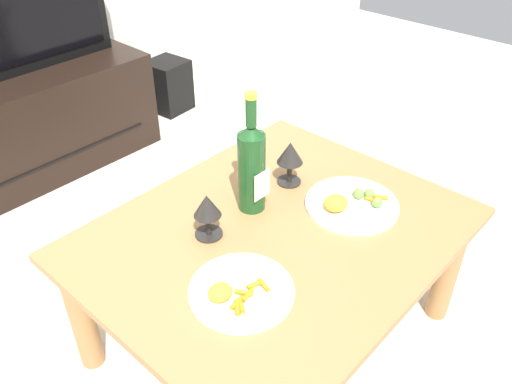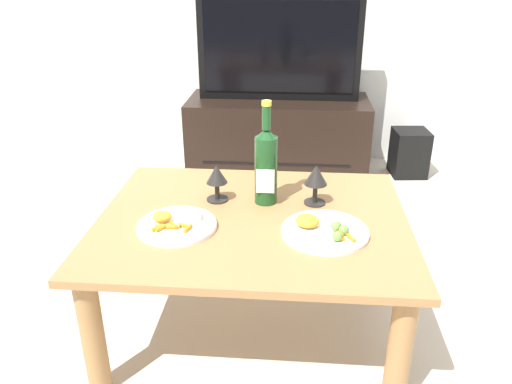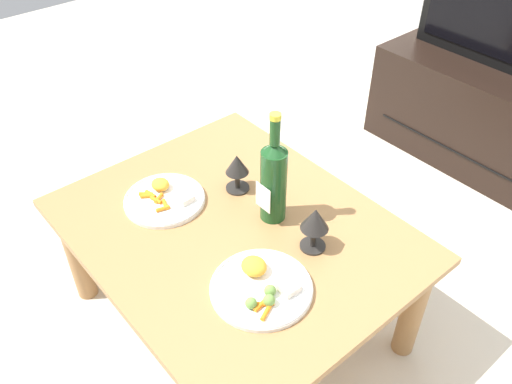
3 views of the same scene
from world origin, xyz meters
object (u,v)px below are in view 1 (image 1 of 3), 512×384
object	(u,v)px
dining_table	(275,250)
dinner_plate_right	(351,203)
goblet_right	(290,155)
tv_stand	(31,122)
dinner_plate_left	(240,290)
wine_bottle	(252,165)
goblet_left	(207,209)
floor_speaker	(168,86)

from	to	relation	value
dining_table	dinner_plate_right	bearing A→B (deg)	-21.70
goblet_right	dinner_plate_right	xyz separation A→B (m)	(0.02, -0.21, -0.08)
dinner_plate_right	dining_table	bearing A→B (deg)	158.30
dining_table	dinner_plate_right	xyz separation A→B (m)	(0.23, -0.09, 0.09)
dining_table	tv_stand	size ratio (longest dim) A/B	0.94
tv_stand	dinner_plate_left	world-z (taller)	dinner_plate_left
wine_bottle	dinner_plate_left	distance (m)	0.37
goblet_left	dinner_plate_right	size ratio (longest dim) A/B	0.48
dining_table	goblet_left	xyz separation A→B (m)	(-0.14, 0.12, 0.16)
tv_stand	wine_bottle	world-z (taller)	wine_bottle
wine_bottle	dinner_plate_left	world-z (taller)	wine_bottle
goblet_left	dinner_plate_left	world-z (taller)	goblet_left
floor_speaker	dinner_plate_left	xyz separation A→B (m)	(-1.07, -1.59, 0.31)
goblet_right	dinner_plate_left	bearing A→B (deg)	-154.25
goblet_right	tv_stand	bearing A→B (deg)	97.56
goblet_left	tv_stand	bearing A→B (deg)	83.28
wine_bottle	tv_stand	bearing A→B (deg)	90.42
dining_table	tv_stand	world-z (taller)	tv_stand
dining_table	wine_bottle	bearing A→B (deg)	73.59
dining_table	goblet_right	world-z (taller)	goblet_right
dinner_plate_left	floor_speaker	bearing A→B (deg)	56.08
goblet_left	dinner_plate_right	xyz separation A→B (m)	(0.37, -0.21, -0.08)
goblet_left	goblet_right	size ratio (longest dim) A/B	0.93
floor_speaker	wine_bottle	world-z (taller)	wine_bottle
dinner_plate_left	dinner_plate_right	bearing A→B (deg)	-0.04
dining_table	dinner_plate_left	world-z (taller)	dinner_plate_left
tv_stand	dinner_plate_left	xyz separation A→B (m)	(-0.26, -1.58, 0.22)
wine_bottle	goblet_left	distance (m)	0.18
goblet_right	floor_speaker	bearing A→B (deg)	65.48
tv_stand	goblet_left	size ratio (longest dim) A/B	8.20
tv_stand	dinner_plate_left	distance (m)	1.61
goblet_left	dinner_plate_left	bearing A→B (deg)	-115.03
floor_speaker	dinner_plate_right	bearing A→B (deg)	-116.08
dining_table	goblet_left	bearing A→B (deg)	138.13
tv_stand	wine_bottle	bearing A→B (deg)	-89.58
dinner_plate_left	dinner_plate_right	size ratio (longest dim) A/B	0.93
dining_table	dinner_plate_left	size ratio (longest dim) A/B	4.01
tv_stand	dinner_plate_left	size ratio (longest dim) A/B	4.25
floor_speaker	dinner_plate_right	size ratio (longest dim) A/B	1.04
tv_stand	goblet_right	bearing A→B (deg)	-82.44
tv_stand	dinner_plate_right	bearing A→B (deg)	-82.59
dining_table	wine_bottle	size ratio (longest dim) A/B	2.82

